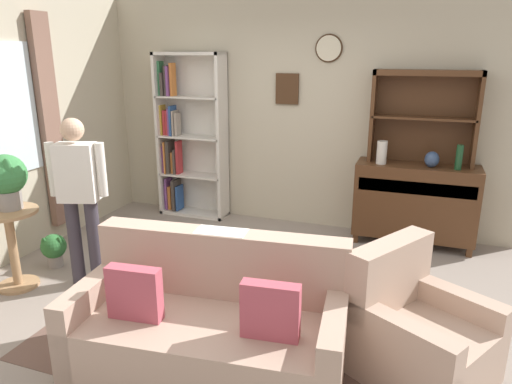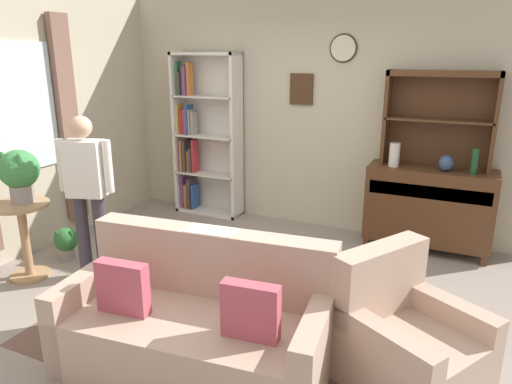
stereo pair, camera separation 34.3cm
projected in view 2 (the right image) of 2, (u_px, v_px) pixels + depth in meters
The scene contains 18 objects.
ground_plane at pixel (236, 300), 4.13m from camera, with size 5.40×4.60×0.02m, color gray.
wall_back at pixel (316, 112), 5.57m from camera, with size 5.00×0.09×2.80m.
wall_left at pixel (15, 124), 4.74m from camera, with size 0.16×4.20×2.80m.
area_rug at pixel (241, 321), 3.78m from camera, with size 2.98×2.10×0.01m, color brown.
bookshelf at pixel (203, 138), 6.12m from camera, with size 0.90×0.30×2.10m.
sideboard at pixel (428, 205), 5.03m from camera, with size 1.30×0.45×0.92m.
sideboard_hutch at pixel (440, 106), 4.83m from camera, with size 1.10×0.26×1.00m.
vase_tall at pixel (394, 155), 4.97m from camera, with size 0.11×0.11×0.25m, color beige.
vase_round at pixel (446, 163), 4.78m from camera, with size 0.15×0.15×0.17m, color #33476B.
bottle_wine at pixel (475, 162), 4.64m from camera, with size 0.07×0.07×0.26m, color #194223.
couch_floral at pixel (197, 324), 3.19m from camera, with size 1.88×1.03×0.90m.
armchair_floral at pixel (406, 343), 3.01m from camera, with size 1.05×1.04×0.88m.
plant_stand at pixel (24, 232), 4.41m from camera, with size 0.52×0.52×0.75m.
potted_plant_large at pixel (19, 172), 4.28m from camera, with size 0.36×0.36×0.50m.
potted_plant_small at pixel (66, 241), 4.87m from camera, with size 0.25×0.25×0.34m.
person_reading at pixel (87, 187), 4.29m from camera, with size 0.52×0.30×1.56m.
coffee_table at pixel (247, 276), 3.79m from camera, with size 0.80×0.50×0.42m.
book_stack at pixel (256, 263), 3.79m from camera, with size 0.22×0.15×0.06m.
Camera 2 is at (1.70, -3.26, 2.10)m, focal length 32.74 mm.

